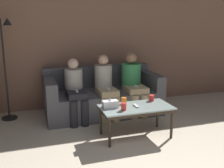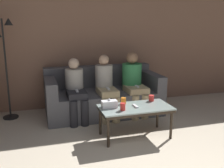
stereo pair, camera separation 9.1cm
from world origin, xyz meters
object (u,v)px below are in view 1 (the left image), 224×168
at_px(tissue_box, 110,104).
at_px(seated_person_mid_left, 105,85).
at_px(cup_near_right, 124,107).
at_px(cup_far_center, 124,101).
at_px(cup_near_left, 152,98).
at_px(game_remote, 136,106).
at_px(couch, 102,96).
at_px(seated_person_left_end, 75,88).
at_px(standing_lamp, 5,59).
at_px(seated_person_mid_right, 133,81).
at_px(coffee_table, 136,109).

relative_size(tissue_box, seated_person_mid_left, 0.20).
relative_size(cup_near_right, cup_far_center, 1.07).
height_order(cup_near_left, game_remote, cup_near_left).
bearing_deg(couch, seated_person_left_end, -156.53).
xyz_separation_m(cup_far_center, seated_person_left_end, (-0.59, 0.76, 0.05)).
xyz_separation_m(cup_far_center, standing_lamp, (-1.67, 1.18, 0.54)).
relative_size(tissue_box, seated_person_mid_right, 0.20).
xyz_separation_m(cup_near_right, seated_person_mid_left, (0.04, 1.02, 0.07)).
bearing_deg(cup_near_right, standing_lamp, 137.50).
distance_m(cup_near_right, seated_person_left_end, 1.14).
bearing_deg(tissue_box, seated_person_left_end, 112.08).
bearing_deg(cup_far_center, standing_lamp, 144.81).
height_order(couch, coffee_table, couch).
height_order(cup_near_right, seated_person_mid_right, seated_person_mid_right).
distance_m(seated_person_left_end, seated_person_mid_left, 0.53).
bearing_deg(cup_far_center, cup_near_right, -110.97).
relative_size(coffee_table, cup_near_left, 11.47).
xyz_separation_m(seated_person_left_end, seated_person_mid_left, (0.53, 0.00, 0.02)).
bearing_deg(seated_person_mid_right, game_remote, -109.67).
height_order(cup_far_center, seated_person_mid_left, seated_person_mid_left).
height_order(cup_near_right, standing_lamp, standing_lamp).
bearing_deg(coffee_table, tissue_box, 168.50).
xyz_separation_m(cup_near_left, cup_far_center, (-0.46, -0.02, 0.00)).
bearing_deg(cup_far_center, seated_person_mid_right, 59.43).
distance_m(coffee_table, seated_person_left_end, 1.18).
xyz_separation_m(cup_near_left, cup_near_right, (-0.56, -0.28, 0.01)).
height_order(cup_near_left, cup_near_right, cup_near_right).
relative_size(couch, seated_person_mid_right, 1.83).
height_order(couch, cup_near_right, couch).
distance_m(couch, seated_person_left_end, 0.63).
bearing_deg(seated_person_mid_right, cup_near_left, -90.26).
bearing_deg(seated_person_mid_right, cup_far_center, -120.57).
bearing_deg(coffee_table, couch, 99.15).
bearing_deg(game_remote, cup_near_left, 29.21).
xyz_separation_m(cup_near_right, seated_person_left_end, (-0.49, 1.02, 0.05)).
distance_m(cup_far_center, seated_person_mid_right, 0.92).
height_order(seated_person_left_end, seated_person_mid_right, seated_person_mid_right).
bearing_deg(cup_near_right, game_remote, 22.71).
distance_m(cup_near_left, cup_near_right, 0.63).
xyz_separation_m(cup_near_right, game_remote, (0.22, 0.09, -0.04)).
height_order(coffee_table, seated_person_mid_right, seated_person_mid_right).
distance_m(couch, standing_lamp, 1.78).
height_order(couch, standing_lamp, standing_lamp).
xyz_separation_m(standing_lamp, seated_person_left_end, (1.08, -0.42, -0.49)).
relative_size(cup_near_right, tissue_box, 0.47).
relative_size(cup_near_left, tissue_box, 0.41).
bearing_deg(cup_near_left, cup_near_right, -153.30).
height_order(cup_near_left, cup_far_center, cup_far_center).
bearing_deg(cup_near_left, tissue_box, -170.82).
bearing_deg(seated_person_left_end, couch, 23.47).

